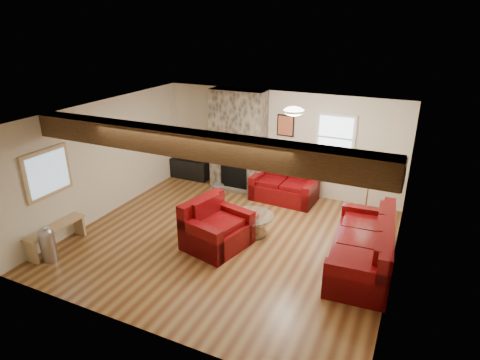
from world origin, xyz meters
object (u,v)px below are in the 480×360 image
(armchair_red, at_px, (217,225))
(tv_cabinet, at_px, (191,168))
(loveseat, at_px, (284,184))
(coffee_table, at_px, (252,225))
(sofa_three, at_px, (362,243))
(floor_lamp, at_px, (371,163))
(television, at_px, (190,151))

(armchair_red, distance_m, tv_cabinet, 3.70)
(loveseat, height_order, armchair_red, armchair_red)
(coffee_table, height_order, tv_cabinet, tv_cabinet)
(armchair_red, relative_size, coffee_table, 1.28)
(loveseat, distance_m, coffee_table, 1.86)
(sofa_three, distance_m, floor_lamp, 1.95)
(sofa_three, relative_size, loveseat, 1.54)
(floor_lamp, bearing_deg, sofa_three, -83.65)
(tv_cabinet, bearing_deg, armchair_red, -50.64)
(loveseat, height_order, floor_lamp, floor_lamp)
(loveseat, height_order, coffee_table, loveseat)
(television, bearing_deg, coffee_table, -37.97)
(sofa_three, height_order, tv_cabinet, sofa_three)
(television, bearing_deg, loveseat, -6.13)
(television, distance_m, floor_lamp, 4.82)
(loveseat, bearing_deg, sofa_three, -41.36)
(armchair_red, bearing_deg, floor_lamp, -34.14)
(loveseat, bearing_deg, tv_cabinet, 176.63)
(coffee_table, bearing_deg, armchair_red, -120.97)
(television, bearing_deg, tv_cabinet, 0.00)
(coffee_table, xyz_separation_m, floor_lamp, (1.98, 1.51, 1.12))
(coffee_table, distance_m, floor_lamp, 2.73)
(sofa_three, xyz_separation_m, armchair_red, (-2.59, -0.48, 0.01))
(tv_cabinet, distance_m, television, 0.49)
(sofa_three, bearing_deg, tv_cabinet, -120.03)
(armchair_red, distance_m, floor_lamp, 3.37)
(loveseat, bearing_deg, coffee_table, -88.23)
(tv_cabinet, bearing_deg, sofa_three, -25.70)
(floor_lamp, bearing_deg, armchair_red, -137.38)
(coffee_table, bearing_deg, television, 142.03)
(sofa_three, xyz_separation_m, television, (-4.93, 2.37, 0.31))
(coffee_table, bearing_deg, sofa_three, -5.71)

